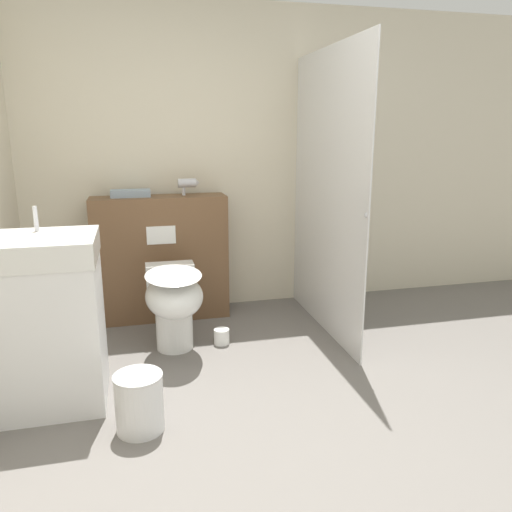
# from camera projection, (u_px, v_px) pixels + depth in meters

# --- Properties ---
(ground_plane) EXTENTS (12.00, 12.00, 0.00)m
(ground_plane) POSITION_uv_depth(u_px,v_px,m) (269.00, 461.00, 2.34)
(ground_plane) COLOR slate
(wall_back) EXTENTS (8.00, 0.06, 2.50)m
(wall_back) POSITION_uv_depth(u_px,v_px,m) (199.00, 162.00, 4.13)
(wall_back) COLOR beige
(wall_back) RESTS_ON ground_plane
(partition_panel) EXTENTS (1.06, 0.30, 1.00)m
(partition_panel) POSITION_uv_depth(u_px,v_px,m) (161.00, 258.00, 4.03)
(partition_panel) COLOR brown
(partition_panel) RESTS_ON ground_plane
(shower_glass) EXTENTS (0.04, 1.41, 2.08)m
(shower_glass) POSITION_uv_depth(u_px,v_px,m) (326.00, 195.00, 3.69)
(shower_glass) COLOR silver
(shower_glass) RESTS_ON ground_plane
(toilet) EXTENTS (0.39, 0.69, 0.58)m
(toilet) POSITION_uv_depth(u_px,v_px,m) (174.00, 300.00, 3.42)
(toilet) COLOR white
(toilet) RESTS_ON ground_plane
(sink_vanity) EXTENTS (0.64, 0.53, 1.10)m
(sink_vanity) POSITION_uv_depth(u_px,v_px,m) (42.00, 322.00, 2.74)
(sink_vanity) COLOR white
(sink_vanity) RESTS_ON ground_plane
(hair_drier) EXTENTS (0.17, 0.07, 0.13)m
(hair_drier) POSITION_uv_depth(u_px,v_px,m) (188.00, 183.00, 3.95)
(hair_drier) COLOR #B7B7BC
(hair_drier) RESTS_ON partition_panel
(folded_towel) EXTENTS (0.30, 0.16, 0.05)m
(folded_towel) POSITION_uv_depth(u_px,v_px,m) (131.00, 193.00, 3.87)
(folded_towel) COLOR #8C9EAD
(folded_towel) RESTS_ON partition_panel
(spare_toilet_roll) EXTENTS (0.11, 0.11, 0.11)m
(spare_toilet_roll) POSITION_uv_depth(u_px,v_px,m) (222.00, 336.00, 3.61)
(spare_toilet_roll) COLOR white
(spare_toilet_roll) RESTS_ON ground_plane
(waste_bin) EXTENTS (0.25, 0.25, 0.31)m
(waste_bin) POSITION_uv_depth(u_px,v_px,m) (139.00, 402.00, 2.55)
(waste_bin) COLOR silver
(waste_bin) RESTS_ON ground_plane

